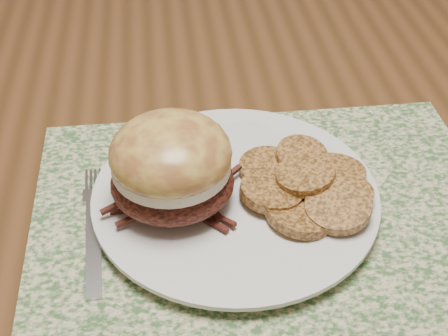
# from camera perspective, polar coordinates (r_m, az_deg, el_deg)

# --- Properties ---
(dining_table) EXTENTS (1.50, 0.90, 0.75)m
(dining_table) POSITION_cam_1_polar(r_m,az_deg,el_deg) (0.86, 6.46, 4.17)
(dining_table) COLOR brown
(dining_table) RESTS_ON ground
(placemat) EXTENTS (0.45, 0.33, 0.00)m
(placemat) POSITION_cam_1_polar(r_m,az_deg,el_deg) (0.60, 4.00, -4.31)
(placemat) COLOR #375D30
(placemat) RESTS_ON dining_table
(dinner_plate) EXTENTS (0.26, 0.26, 0.02)m
(dinner_plate) POSITION_cam_1_polar(r_m,az_deg,el_deg) (0.61, 1.04, -2.68)
(dinner_plate) COLOR silver
(dinner_plate) RESTS_ON placemat
(pork_sandwich) EXTENTS (0.12, 0.12, 0.09)m
(pork_sandwich) POSITION_cam_1_polar(r_m,az_deg,el_deg) (0.56, -4.84, 0.22)
(pork_sandwich) COLOR black
(pork_sandwich) RESTS_ON dinner_plate
(roasted_potatoes) EXTENTS (0.14, 0.16, 0.03)m
(roasted_potatoes) POSITION_cam_1_polar(r_m,az_deg,el_deg) (0.60, 7.64, -1.57)
(roasted_potatoes) COLOR #9D662E
(roasted_potatoes) RESTS_ON dinner_plate
(fork) EXTENTS (0.02, 0.17, 0.00)m
(fork) POSITION_cam_1_polar(r_m,az_deg,el_deg) (0.60, -11.85, -5.25)
(fork) COLOR #B9B9C0
(fork) RESTS_ON placemat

